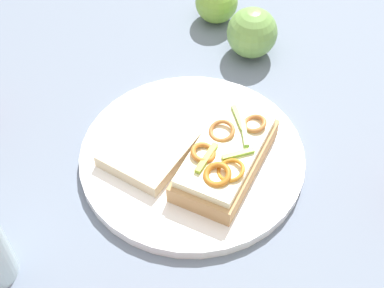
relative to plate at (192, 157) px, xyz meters
The scene contains 6 objects.
ground_plane 0.01m from the plate, ahead, with size 2.00×2.00×0.00m, color slate.
plate is the anchor object (origin of this frame).
sandwich 0.06m from the plate, 75.92° to the right, with size 0.19×0.13×0.05m.
bread_slice_side 0.05m from the plate, 104.73° to the left, with size 0.17×0.10×0.02m, color beige.
apple_2 0.33m from the plate, 33.21° to the left, with size 0.07×0.07×0.07m, color #7DAE3E.
apple_3 0.26m from the plate, 17.96° to the left, with size 0.08×0.08×0.08m, color #6D9E4C.
Camera 1 is at (-0.38, -0.32, 0.62)m, focal length 52.16 mm.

